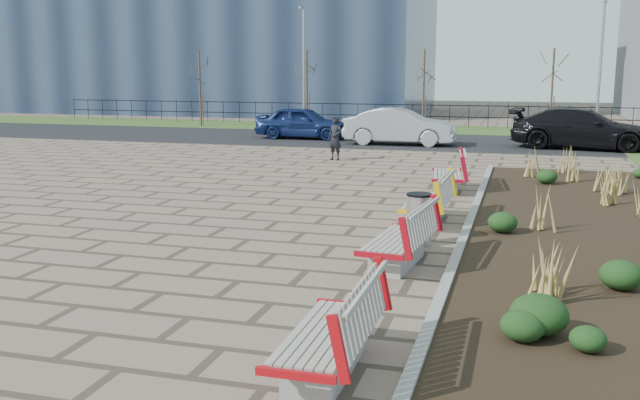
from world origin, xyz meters
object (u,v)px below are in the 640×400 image
(car_blue, at_px, (303,123))
(lamp_west, at_px, (304,70))
(pedestrian, at_px, (335,138))
(car_silver, at_px, (400,126))
(bench_d, at_px, (447,172))
(bench_c, at_px, (426,199))
(litter_bin, at_px, (419,220))
(bench_a, at_px, (326,328))
(car_black, at_px, (583,129))
(lamp_east, at_px, (600,70))
(bench_b, at_px, (398,236))

(car_blue, distance_m, lamp_west, 5.07)
(pedestrian, distance_m, car_silver, 5.53)
(car_blue, bearing_deg, bench_d, -146.98)
(bench_c, distance_m, litter_bin, 1.94)
(bench_a, height_order, car_black, car_black)
(bench_a, distance_m, car_blue, 24.87)
(bench_d, height_order, litter_bin, bench_d)
(car_silver, distance_m, lamp_east, 10.11)
(car_black, xyz_separation_m, lamp_west, (-13.06, 5.13, 2.23))
(pedestrian, xyz_separation_m, lamp_west, (-4.58, 10.99, 2.28))
(bench_b, height_order, litter_bin, bench_b)
(lamp_east, bearing_deg, car_silver, -145.25)
(bench_d, xyz_separation_m, litter_bin, (0.13, -5.95, -0.03))
(pedestrian, bearing_deg, bench_b, -47.24)
(bench_d, distance_m, car_blue, 14.16)
(lamp_east, bearing_deg, litter_bin, -102.39)
(car_blue, bearing_deg, lamp_east, -71.11)
(car_blue, bearing_deg, car_black, -93.85)
(car_black, distance_m, lamp_east, 5.68)
(car_silver, relative_size, lamp_west, 0.76)
(pedestrian, bearing_deg, lamp_east, 72.89)
(car_black, bearing_deg, bench_b, 175.41)
(bench_c, xyz_separation_m, bench_d, (0.00, 4.01, 0.00))
(bench_d, height_order, car_black, car_black)
(bench_b, relative_size, litter_bin, 2.25)
(bench_b, height_order, pedestrian, pedestrian)
(litter_bin, bearing_deg, lamp_east, 77.61)
(bench_d, distance_m, lamp_west, 18.72)
(car_silver, bearing_deg, car_black, -87.61)
(bench_b, distance_m, car_black, 18.95)
(bench_a, xyz_separation_m, pedestrian, (-4.42, 16.98, 0.26))
(bench_a, bearing_deg, car_black, 79.92)
(bench_b, bearing_deg, car_black, 83.39)
(pedestrian, distance_m, car_blue, 7.43)
(car_silver, bearing_deg, litter_bin, -170.43)
(bench_a, height_order, car_silver, car_silver)
(litter_bin, distance_m, lamp_west, 24.10)
(bench_b, bearing_deg, litter_bin, 90.70)
(bench_d, xyz_separation_m, car_black, (4.06, 11.08, 0.31))
(bench_d, height_order, lamp_west, lamp_west)
(car_black, bearing_deg, car_silver, 101.63)
(bench_c, bearing_deg, lamp_east, 77.86)
(bench_a, bearing_deg, pedestrian, 104.59)
(car_blue, height_order, car_black, car_black)
(bench_c, relative_size, litter_bin, 2.25)
(bench_c, height_order, lamp_east, lamp_east)
(bench_c, relative_size, car_silver, 0.46)
(litter_bin, bearing_deg, bench_a, -91.29)
(litter_bin, relative_size, lamp_east, 0.16)
(bench_c, relative_size, lamp_west, 0.35)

